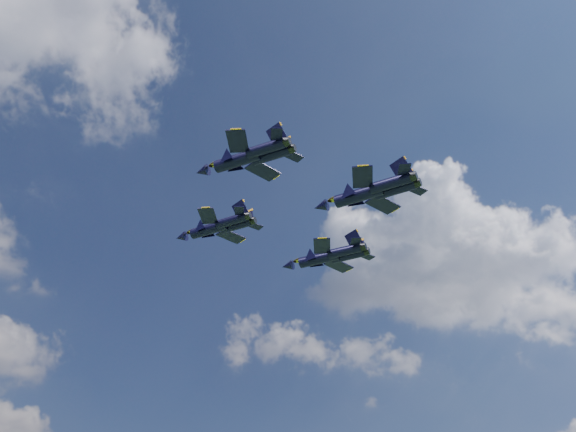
# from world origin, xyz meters

# --- Properties ---
(jet_lead) EXTENTS (12.03, 16.30, 3.93)m
(jet_lead) POSITION_xyz_m (-13.90, 13.64, 62.25)
(jet_lead) COLOR black
(jet_left) EXTENTS (12.26, 16.50, 4.00)m
(jet_left) POSITION_xyz_m (-20.83, -7.08, 60.95)
(jet_left) COLOR black
(jet_right) EXTENTS (12.90, 17.32, 4.21)m
(jet_right) POSITION_xyz_m (5.92, 8.42, 60.45)
(jet_right) COLOR black
(jet_slot) EXTENTS (13.30, 18.13, 4.35)m
(jet_slot) POSITION_xyz_m (-1.41, -11.18, 60.27)
(jet_slot) COLOR black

